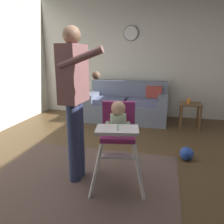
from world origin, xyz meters
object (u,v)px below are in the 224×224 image
at_px(couch, 127,106).
at_px(high_chair, 118,128).
at_px(adult_standing, 75,97).
at_px(sippy_cup, 189,101).
at_px(side_table, 190,111).
at_px(toy_ball, 187,154).
at_px(wall_clock, 131,33).

height_order(couch, high_chair, high_chair).
bearing_deg(high_chair, adult_standing, -102.87).
bearing_deg(couch, sippy_cup, 73.21).
relative_size(couch, high_chair, 1.80).
bearing_deg(high_chair, couch, 177.39).
xyz_separation_m(high_chair, adult_standing, (-0.50, 0.03, 0.31)).
bearing_deg(side_table, toy_ball, -96.26).
bearing_deg(toy_ball, couch, 122.68).
bearing_deg(high_chair, toy_ball, 125.15).
xyz_separation_m(adult_standing, wall_clock, (0.13, 3.05, 0.93)).
height_order(toy_ball, sippy_cup, sippy_cup).
relative_size(high_chair, side_table, 1.88).
xyz_separation_m(couch, sippy_cup, (1.26, -0.38, 0.24)).
distance_m(side_table, wall_clock, 2.20).
xyz_separation_m(high_chair, side_table, (0.96, 2.22, -0.30)).
xyz_separation_m(high_chair, wall_clock, (-0.37, 3.08, 1.23)).
bearing_deg(side_table, high_chair, -113.46).
xyz_separation_m(high_chair, toy_ball, (0.81, 0.81, -0.58)).
relative_size(high_chair, toy_ball, 5.12).
bearing_deg(couch, adult_standing, -3.53).
bearing_deg(high_chair, wall_clock, 176.79).
distance_m(couch, sippy_cup, 1.33).
xyz_separation_m(toy_ball, sippy_cup, (0.11, 1.41, 0.47)).
height_order(couch, side_table, couch).
bearing_deg(toy_ball, sippy_cup, 85.55).
distance_m(high_chair, sippy_cup, 2.41).
xyz_separation_m(high_chair, sippy_cup, (0.92, 2.22, -0.11)).
distance_m(high_chair, adult_standing, 0.58).
bearing_deg(toy_ball, high_chair, -134.87).
height_order(toy_ball, wall_clock, wall_clock).
height_order(high_chair, adult_standing, adult_standing).
bearing_deg(adult_standing, side_table, 58.86).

